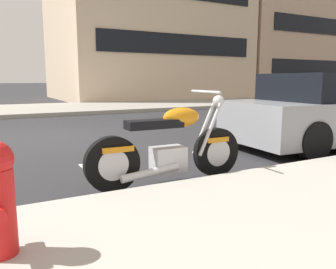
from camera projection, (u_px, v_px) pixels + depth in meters
ground_plane at (51, 138)px, 7.41m from camera, size 260.00×260.00×0.00m
sidewalk_far_curb at (254, 101)px, 18.97m from camera, size 120.00×5.00×0.14m
parking_stall_stripe at (105, 183)px, 4.14m from camera, size 0.12×2.20×0.01m
parked_motorcycle at (170, 149)px, 4.10m from camera, size 2.03×0.62×1.11m
parked_car_across_street at (334, 112)px, 6.50m from camera, size 4.35×2.01×1.35m
townhouse_mid_block at (271, 40)px, 29.64m from camera, size 13.45×11.87×9.34m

